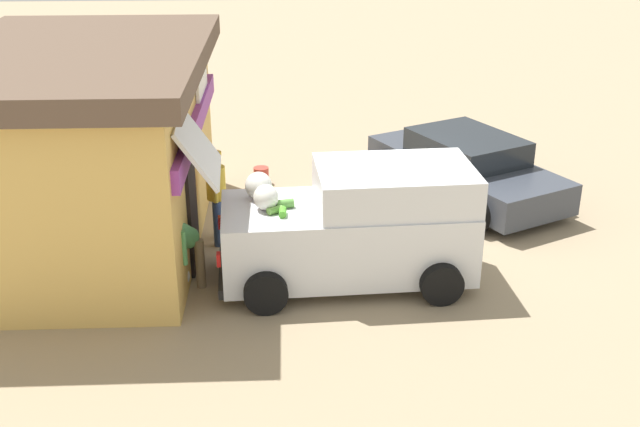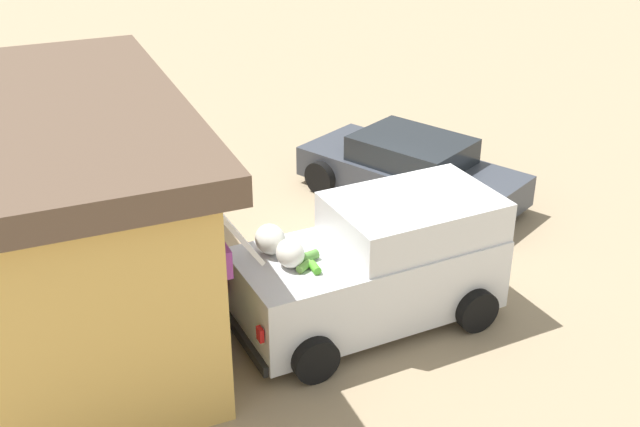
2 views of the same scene
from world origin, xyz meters
The scene contains 8 objects.
ground_plane centered at (0.00, 0.00, 0.00)m, with size 60.00×60.00×0.00m, color #9E896B.
storefront_bar centered at (-0.30, 5.17, 1.78)m, with size 6.58×4.30×3.48m.
delivery_van centered at (-1.95, 0.65, 0.95)m, with size 2.30×4.62×2.79m.
parked_sedan centered at (1.59, -1.92, 0.61)m, with size 4.82×3.67×1.29m.
vendor_standing centered at (-0.44, 2.95, 0.97)m, with size 0.57×0.35×1.70m.
customer_bending centered at (-2.21, 3.36, 0.84)m, with size 0.76×0.71×1.36m.
unloaded_banana_pile centered at (-2.12, 3.59, 0.20)m, with size 0.80×0.82×0.43m.
paint_bucket centered at (2.43, 2.26, 0.18)m, with size 0.32×0.32×0.36m, color #BF3F33.
Camera 1 is at (-13.11, 1.70, 5.99)m, focal length 43.50 mm.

